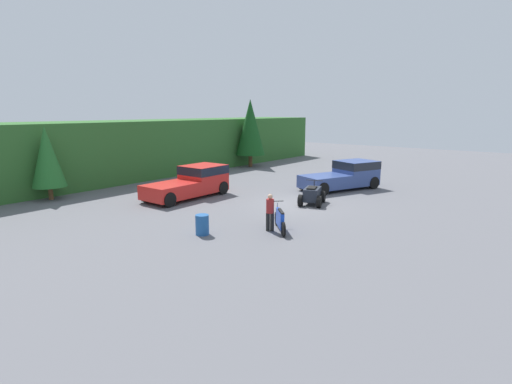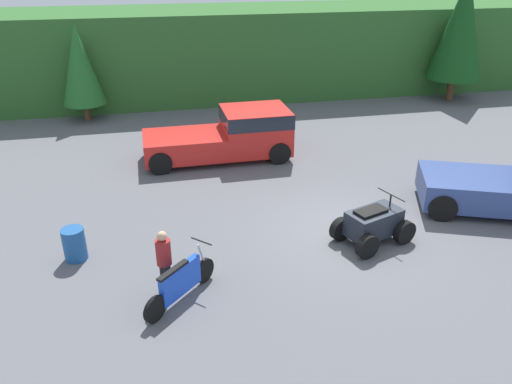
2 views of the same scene
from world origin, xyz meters
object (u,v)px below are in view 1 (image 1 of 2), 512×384
pickup_truck_red (193,181)px  dirt_bike (280,220)px  steel_barrel (202,225)px  pickup_truck_second (346,174)px  quad_atv (312,195)px  rider_person (270,211)px

pickup_truck_red → dirt_bike: 8.81m
steel_barrel → pickup_truck_second: bearing=-0.9°
pickup_truck_red → quad_atv: 7.44m
dirt_bike → steel_barrel: size_ratio=1.96×
pickup_truck_second → dirt_bike: pickup_truck_second is taller
pickup_truck_red → dirt_bike: bearing=-108.1°
rider_person → steel_barrel: (-2.24, 1.97, -0.47)m
dirt_bike → rider_person: 0.62m
pickup_truck_second → rider_person: (-11.17, -1.75, -0.07)m
pickup_truck_second → steel_barrel: pickup_truck_second is taller
rider_person → steel_barrel: bearing=113.1°
pickup_truck_second → pickup_truck_red: bearing=164.3°
pickup_truck_second → dirt_bike: 11.06m
pickup_truck_second → steel_barrel: bearing=-159.1°
steel_barrel → dirt_bike: bearing=-41.8°
quad_atv → rider_person: size_ratio=1.40×
pickup_truck_second → quad_atv: 5.56m
pickup_truck_second → quad_atv: pickup_truck_second is taller
dirt_bike → steel_barrel: bearing=93.2°
steel_barrel → quad_atv: bearing=-5.8°
pickup_truck_red → steel_barrel: size_ratio=6.28×
pickup_truck_red → dirt_bike: pickup_truck_red is taller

